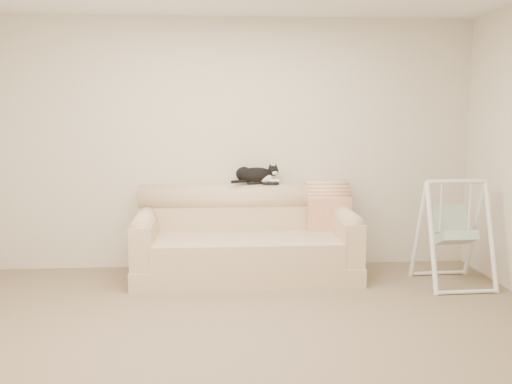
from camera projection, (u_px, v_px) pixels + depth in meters
ground_plane at (246, 337)px, 4.18m from camera, size 5.00×5.00×0.00m
room_shell at (246, 128)px, 3.97m from camera, size 5.04×4.04×2.60m
sofa at (246, 241)px, 5.73m from camera, size 2.20×0.93×0.90m
remote_a at (255, 183)px, 5.90m from camera, size 0.19×0.08×0.03m
remote_b at (271, 183)px, 5.89m from camera, size 0.17×0.05×0.02m
tuxedo_cat at (256, 175)px, 5.89m from camera, size 0.52×0.25×0.20m
throw_blanket at (327, 200)px, 5.96m from camera, size 0.45×0.38×0.58m
baby_swing at (454, 232)px, 5.41m from camera, size 0.64×0.68×1.02m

